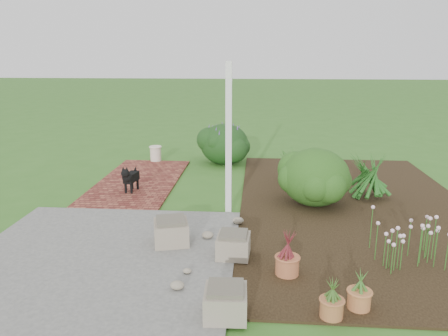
# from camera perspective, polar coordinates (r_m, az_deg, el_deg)

# --- Properties ---
(ground) EXTENTS (80.00, 80.00, 0.00)m
(ground) POSITION_cam_1_polar(r_m,az_deg,el_deg) (7.38, -1.80, -6.02)
(ground) COLOR #356A21
(ground) RESTS_ON ground
(concrete_patio) EXTENTS (3.50, 3.50, 0.04)m
(concrete_patio) POSITION_cam_1_polar(r_m,az_deg,el_deg) (6.08, -15.70, -11.15)
(concrete_patio) COLOR #5C5C5A
(concrete_patio) RESTS_ON ground
(brick_path) EXTENTS (1.60, 3.50, 0.04)m
(brick_path) POSITION_cam_1_polar(r_m,az_deg,el_deg) (9.32, -11.07, -1.70)
(brick_path) COLOR #5D231D
(brick_path) RESTS_ON ground
(garden_bed) EXTENTS (4.00, 7.00, 0.03)m
(garden_bed) POSITION_cam_1_polar(r_m,az_deg,el_deg) (7.99, 16.79, -4.90)
(garden_bed) COLOR black
(garden_bed) RESTS_ON ground
(veranda_post) EXTENTS (0.10, 0.10, 2.50)m
(veranda_post) POSITION_cam_1_polar(r_m,az_deg,el_deg) (7.11, 0.62, 3.66)
(veranda_post) COLOR white
(veranda_post) RESTS_ON ground
(stone_trough_near) EXTENTS (0.44, 0.44, 0.28)m
(stone_trough_near) POSITION_cam_1_polar(r_m,az_deg,el_deg) (4.60, 0.21, -17.22)
(stone_trough_near) COLOR gray
(stone_trough_near) RESTS_ON concrete_patio
(stone_trough_mid) EXTENTS (0.44, 0.44, 0.28)m
(stone_trough_mid) POSITION_cam_1_polar(r_m,az_deg,el_deg) (5.79, 1.23, -10.13)
(stone_trough_mid) COLOR #736955
(stone_trough_mid) RESTS_ON concrete_patio
(stone_trough_far) EXTENTS (0.57, 0.57, 0.31)m
(stone_trough_far) POSITION_cam_1_polar(r_m,az_deg,el_deg) (6.20, -6.92, -8.36)
(stone_trough_far) COLOR gray
(stone_trough_far) RESTS_ON concrete_patio
(black_dog) EXTENTS (0.23, 0.57, 0.49)m
(black_dog) POSITION_cam_1_polar(r_m,az_deg,el_deg) (8.51, -12.17, -1.15)
(black_dog) COLOR black
(black_dog) RESTS_ON brick_path
(cream_ceramic_urn) EXTENTS (0.33, 0.33, 0.36)m
(cream_ceramic_urn) POSITION_cam_1_polar(r_m,az_deg,el_deg) (10.90, -8.92, 1.87)
(cream_ceramic_urn) COLOR beige
(cream_ceramic_urn) RESTS_ON brick_path
(evergreen_shrub) EXTENTS (1.58, 1.58, 1.02)m
(evergreen_shrub) POSITION_cam_1_polar(r_m,az_deg,el_deg) (7.82, 11.86, -0.97)
(evergreen_shrub) COLOR #10370E
(evergreen_shrub) RESTS_ON garden_bed
(agapanthus_clump_back) EXTENTS (1.13, 1.13, 0.96)m
(agapanthus_clump_back) POSITION_cam_1_polar(r_m,az_deg,el_deg) (8.42, 18.42, -0.52)
(agapanthus_clump_back) COLOR #0F3711
(agapanthus_clump_back) RESTS_ON garden_bed
(agapanthus_clump_front) EXTENTS (0.90, 0.90, 0.78)m
(agapanthus_clump_front) POSITION_cam_1_polar(r_m,az_deg,el_deg) (9.13, 9.02, 0.65)
(agapanthus_clump_front) COLOR #0C3E0B
(agapanthus_clump_front) RESTS_ON garden_bed
(pink_flower_patch) EXTENTS (1.15, 1.15, 0.59)m
(pink_flower_patch) POSITION_cam_1_polar(r_m,az_deg,el_deg) (6.13, 22.92, -8.46)
(pink_flower_patch) COLOR #113D0F
(pink_flower_patch) RESTS_ON garden_bed
(terracotta_pot_bronze) EXTENTS (0.30, 0.30, 0.23)m
(terracotta_pot_bronze) POSITION_cam_1_polar(r_m,az_deg,el_deg) (5.44, 8.26, -12.45)
(terracotta_pot_bronze) COLOR #B2643C
(terracotta_pot_bronze) RESTS_ON garden_bed
(terracotta_pot_small_left) EXTENTS (0.28, 0.28, 0.20)m
(terracotta_pot_small_left) POSITION_cam_1_polar(r_m,az_deg,el_deg) (4.97, 17.23, -16.05)
(terracotta_pot_small_left) COLOR #B86F3E
(terracotta_pot_small_left) RESTS_ON garden_bed
(terracotta_pot_small_right) EXTENTS (0.27, 0.27, 0.20)m
(terracotta_pot_small_right) POSITION_cam_1_polar(r_m,az_deg,el_deg) (4.75, 13.87, -17.32)
(terracotta_pot_small_right) COLOR #A96339
(terracotta_pot_small_right) RESTS_ON garden_bed
(purple_flowering_bush) EXTENTS (1.18, 1.18, 1.00)m
(purple_flowering_bush) POSITION_cam_1_polar(r_m,az_deg,el_deg) (10.65, 0.07, 3.28)
(purple_flowering_bush) COLOR black
(purple_flowering_bush) RESTS_ON ground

